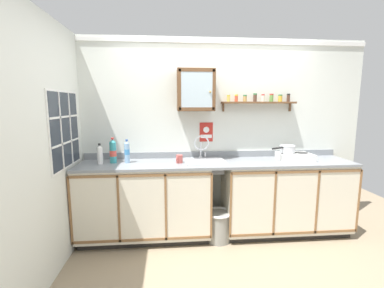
% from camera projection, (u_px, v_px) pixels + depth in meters
% --- Properties ---
extents(floor, '(6.34, 6.34, 0.00)m').
position_uv_depth(floor, '(222.00, 251.00, 2.95)').
color(floor, gray).
rests_on(floor, ground).
extents(back_wall, '(3.94, 0.07, 2.45)m').
position_uv_depth(back_wall, '(213.00, 135.00, 3.45)').
color(back_wall, silver).
rests_on(back_wall, ground).
extents(side_wall_left, '(0.05, 3.46, 2.45)m').
position_uv_depth(side_wall_left, '(45.00, 150.00, 2.36)').
color(side_wall_left, silver).
rests_on(side_wall_left, ground).
extents(lower_cabinet_run, '(1.56, 0.58, 0.91)m').
position_uv_depth(lower_cabinet_run, '(145.00, 202.00, 3.18)').
color(lower_cabinet_run, black).
rests_on(lower_cabinet_run, ground).
extents(lower_cabinet_run_right, '(1.57, 0.58, 0.91)m').
position_uv_depth(lower_cabinet_run_right, '(285.00, 198.00, 3.34)').
color(lower_cabinet_run_right, black).
rests_on(lower_cabinet_run_right, ground).
extents(countertop, '(3.30, 0.60, 0.03)m').
position_uv_depth(countertop, '(217.00, 163.00, 3.19)').
color(countertop, gray).
rests_on(countertop, lower_cabinet_run).
extents(backsplash, '(3.30, 0.02, 0.08)m').
position_uv_depth(backsplash, '(214.00, 154.00, 3.45)').
color(backsplash, gray).
rests_on(backsplash, countertop).
extents(sink, '(0.48, 0.45, 0.43)m').
position_uv_depth(sink, '(204.00, 162.00, 3.22)').
color(sink, silver).
rests_on(sink, countertop).
extents(hot_plate_stove, '(0.39, 0.33, 0.09)m').
position_uv_depth(hot_plate_stove, '(295.00, 156.00, 3.30)').
color(hot_plate_stove, silver).
rests_on(hot_plate_stove, countertop).
extents(saucepan, '(0.35, 0.24, 0.09)m').
position_uv_depth(saucepan, '(287.00, 149.00, 3.30)').
color(saucepan, silver).
rests_on(saucepan, hot_plate_stove).
extents(bottle_detergent_teal_0, '(0.08, 0.08, 0.30)m').
position_uv_depth(bottle_detergent_teal_0, '(113.00, 151.00, 3.11)').
color(bottle_detergent_teal_0, teal).
rests_on(bottle_detergent_teal_0, countertop).
extents(bottle_opaque_white_1, '(0.07, 0.07, 0.24)m').
position_uv_depth(bottle_opaque_white_1, '(100.00, 155.00, 3.06)').
color(bottle_opaque_white_1, white).
rests_on(bottle_opaque_white_1, countertop).
extents(bottle_water_blue_2, '(0.06, 0.06, 0.28)m').
position_uv_depth(bottle_water_blue_2, '(127.00, 152.00, 3.12)').
color(bottle_water_blue_2, '#8CB7E0').
rests_on(bottle_water_blue_2, countertop).
extents(mug, '(0.08, 0.11, 0.10)m').
position_uv_depth(mug, '(179.00, 159.00, 3.12)').
color(mug, '#B24C47').
rests_on(mug, countertop).
extents(wall_cabinet, '(0.44, 0.32, 0.49)m').
position_uv_depth(wall_cabinet, '(196.00, 90.00, 3.17)').
color(wall_cabinet, brown).
extents(spice_shelf, '(0.95, 0.14, 0.23)m').
position_uv_depth(spice_shelf, '(259.00, 101.00, 3.34)').
color(spice_shelf, brown).
extents(warning_sign, '(0.17, 0.01, 0.25)m').
position_uv_depth(warning_sign, '(206.00, 132.00, 3.40)').
color(warning_sign, '#B2261E').
extents(window, '(0.03, 0.77, 0.81)m').
position_uv_depth(window, '(65.00, 130.00, 2.74)').
color(window, '#262D38').
extents(trash_bin, '(0.32, 0.32, 0.37)m').
position_uv_depth(trash_bin, '(218.00, 225.00, 3.16)').
color(trash_bin, gray).
rests_on(trash_bin, ground).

